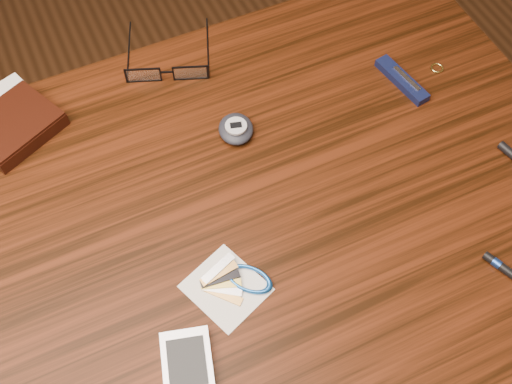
# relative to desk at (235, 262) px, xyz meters

# --- Properties ---
(desk) EXTENTS (1.00, 0.70, 0.75)m
(desk) POSITION_rel_desk_xyz_m (0.00, 0.00, 0.00)
(desk) COLOR #3A1709
(desk) RESTS_ON ground
(wallet_and_card) EXTENTS (0.15, 0.18, 0.03)m
(wallet_and_card) POSITION_rel_desk_xyz_m (-0.22, 0.27, 0.11)
(wallet_and_card) COLOR black
(wallet_and_card) RESTS_ON desk
(eyeglasses) EXTENTS (0.16, 0.16, 0.03)m
(eyeglasses) POSITION_rel_desk_xyz_m (0.01, 0.28, 0.11)
(eyeglasses) COLOR black
(eyeglasses) RESTS_ON desk
(gold_ring) EXTENTS (0.02, 0.02, 0.00)m
(gold_ring) POSITION_rel_desk_xyz_m (0.39, 0.12, 0.10)
(gold_ring) COLOR #D2C15C
(gold_ring) RESTS_ON desk
(pda_phone) EXTENTS (0.08, 0.12, 0.02)m
(pda_phone) POSITION_rel_desk_xyz_m (-0.12, -0.16, 0.11)
(pda_phone) COLOR silver
(pda_phone) RESTS_ON desk
(pedometer) EXTENTS (0.06, 0.07, 0.02)m
(pedometer) POSITION_rel_desk_xyz_m (0.06, 0.14, 0.11)
(pedometer) COLOR black
(pedometer) RESTS_ON desk
(notepad_keys) EXTENTS (0.12, 0.11, 0.01)m
(notepad_keys) POSITION_rel_desk_xyz_m (-0.03, -0.07, 0.11)
(notepad_keys) COLOR silver
(notepad_keys) RESTS_ON desk
(pocket_knife) EXTENTS (0.04, 0.10, 0.01)m
(pocket_knife) POSITION_rel_desk_xyz_m (0.33, 0.12, 0.11)
(pocket_knife) COLOR #0D1336
(pocket_knife) RESTS_ON desk
(black_blue_pen) EXTENTS (0.04, 0.08, 0.01)m
(black_blue_pen) POSITION_rel_desk_xyz_m (0.28, -0.20, 0.11)
(black_blue_pen) COLOR black
(black_blue_pen) RESTS_ON desk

